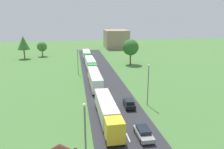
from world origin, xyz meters
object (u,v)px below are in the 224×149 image
truck_second (95,78)px  tree_maple (23,43)px  car_third (129,103)px  truck_fourth (87,55)px  lamppost_lead (86,142)px  tree_oak (42,47)px  car_second (144,133)px  truck_third (91,64)px  tree_birch (131,47)px  lamppost_third (78,60)px  lamppost_second (148,83)px  truck_lead (107,111)px  distant_building (116,39)px

truck_second → tree_maple: bearing=120.7°
truck_second → car_third: 15.09m
truck_fourth → lamppost_lead: (-3.79, -66.25, 2.87)m
lamppost_lead → tree_oak: bearing=100.1°
car_second → car_third: (0.52, 10.83, 0.08)m
truck_third → tree_birch: (14.39, 6.70, 3.91)m
lamppost_third → tree_maple: size_ratio=0.86×
truck_third → tree_oak: size_ratio=2.37×
tree_birch → tree_maple: tree_maple is taller
truck_second → tree_oak: bearing=111.5°
truck_second → car_second: 25.43m
lamppost_second → tree_oak: 64.58m
truck_third → lamppost_third: (-3.96, -4.57, 2.23)m
truck_third → lamppost_second: lamppost_second is taller
truck_third → truck_second: bearing=-90.7°
truck_fourth → lamppost_second: lamppost_second is taller
lamppost_lead → tree_oak: 79.53m
car_third → truck_lead: bearing=-131.3°
tree_maple → truck_second: bearing=-59.3°
truck_third → tree_maple: tree_maple is taller
truck_fourth → tree_oak: size_ratio=2.04×
truck_third → lamppost_lead: size_ratio=1.62×
truck_second → truck_fourth: truck_second is taller
truck_third → car_second: (4.36, -42.01, -1.27)m
truck_fourth → car_third: (5.16, -47.36, -1.20)m
truck_second → truck_third: (0.21, 17.02, -0.00)m
truck_third → car_second: 42.25m
truck_fourth → tree_maple: (-24.05, 7.34, 4.17)m
lamppost_third → truck_lead: bearing=-83.0°
tree_oak → truck_second: bearing=-68.5°
truck_fourth → distant_building: bearing=61.8°
truck_second → lamppost_second: 16.36m
truck_lead → tree_maple: bearing=112.0°
truck_third → tree_birch: size_ratio=1.65×
car_second → distant_building: 91.17m
truck_fourth → lamppost_lead: lamppost_lead is taller
truck_lead → tree_maple: 65.15m
truck_third → car_second: size_ratio=3.17×
lamppost_second → tree_birch: size_ratio=0.92×
truck_lead → tree_birch: size_ratio=1.69×
truck_fourth → truck_third: bearing=-89.0°
truck_second → lamppost_second: size_ratio=1.81×
truck_lead → tree_birch: tree_birch is taller
truck_third → distant_building: distant_building is taller
car_second → truck_third: bearing=95.9°
car_third → lamppost_second: bearing=8.9°
car_second → car_third: size_ratio=1.09×
truck_lead → truck_fourth: size_ratio=1.19×
tree_maple → lamppost_lead: bearing=-74.6°
truck_second → tree_birch: bearing=58.4°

